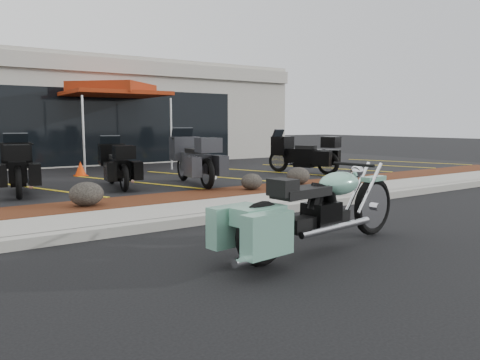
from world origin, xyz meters
TOP-DOWN VIEW (x-y plane):
  - ground at (0.00, 0.00)m, footprint 90.00×90.00m
  - curb at (0.00, 0.90)m, footprint 24.00×0.25m
  - sidewalk at (0.00, 1.60)m, footprint 24.00×1.20m
  - mulch_bed at (0.00, 2.80)m, footprint 24.00×1.20m
  - upper_lot at (0.00, 8.20)m, footprint 26.00×9.60m
  - dealership_building at (0.00, 14.47)m, footprint 18.00×8.16m
  - boulder_left at (-1.98, 2.70)m, footprint 0.61×0.51m
  - boulder_mid at (1.68, 2.75)m, footprint 0.50×0.42m
  - boulder_right at (3.09, 2.81)m, footprint 0.59×0.49m
  - hero_cruiser at (1.00, -1.21)m, footprint 3.24×1.20m
  - touring_black_front at (-2.62, 5.75)m, footprint 1.14×2.28m
  - touring_black_mid at (-0.57, 5.50)m, footprint 1.07×2.13m
  - touring_grey at (1.16, 5.07)m, footprint 1.25×2.47m
  - touring_black_rear at (4.60, 5.44)m, footprint 1.61×2.40m
  - traffic_cone at (-0.70, 7.73)m, footprint 0.35×0.35m
  - popup_canopy at (0.87, 9.38)m, footprint 3.50×3.50m

SIDE VIEW (x-z plane):
  - ground at x=0.00m, z-range 0.00..0.00m
  - curb at x=0.00m, z-range 0.00..0.15m
  - sidewalk at x=0.00m, z-range 0.00..0.15m
  - upper_lot at x=0.00m, z-range 0.00..0.15m
  - mulch_bed at x=0.00m, z-range 0.00..0.16m
  - boulder_mid at x=1.68m, z-range 0.16..0.52m
  - traffic_cone at x=-0.70m, z-range 0.15..0.56m
  - boulder_right at x=3.09m, z-range 0.16..0.58m
  - boulder_left at x=-1.98m, z-range 0.16..0.59m
  - hero_cruiser at x=1.00m, z-range 0.00..1.11m
  - touring_black_mid at x=-0.57m, z-range 0.15..1.34m
  - touring_black_front at x=-2.62m, z-range 0.15..1.42m
  - touring_black_rear at x=4.60m, z-range 0.15..1.45m
  - touring_grey at x=1.16m, z-range 0.15..1.52m
  - dealership_building at x=0.00m, z-range 0.01..4.01m
  - popup_canopy at x=0.87m, z-range 1.27..4.03m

